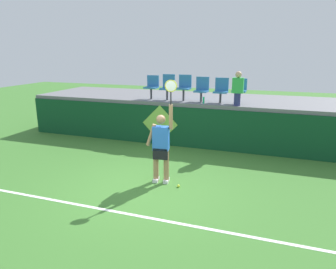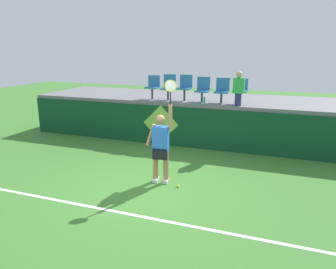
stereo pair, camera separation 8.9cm
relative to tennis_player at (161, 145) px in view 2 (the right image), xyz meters
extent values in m
plane|color=#3D752D|center=(-0.18, -0.46, -0.94)|extent=(40.00, 40.00, 0.00)
cube|color=#0F4223|center=(-0.18, 3.03, -0.27)|extent=(12.28, 0.20, 1.34)
cube|color=slate|center=(-0.18, 4.53, 0.46)|extent=(12.28, 3.10, 0.12)
cube|color=white|center=(-0.18, -1.71, -0.94)|extent=(11.05, 0.08, 0.01)
cube|color=white|center=(-0.13, -0.02, -0.90)|extent=(0.16, 0.27, 0.08)
cube|color=white|center=(0.12, 0.02, -0.90)|extent=(0.16, 0.27, 0.08)
cylinder|color=#A87A56|center=(-0.13, -0.02, -0.53)|extent=(0.13, 0.13, 0.83)
cylinder|color=#A87A56|center=(0.12, 0.02, -0.53)|extent=(0.13, 0.13, 0.83)
cube|color=black|center=(-0.01, 0.00, -0.20)|extent=(0.39, 0.27, 0.28)
cube|color=blue|center=(-0.01, 0.00, 0.17)|extent=(0.41, 0.27, 0.58)
sphere|color=#A87A56|center=(-0.01, 0.00, 0.63)|extent=(0.22, 0.22, 0.22)
cylinder|color=#A87A56|center=(-0.24, -0.03, 0.24)|extent=(0.27, 0.13, 0.55)
cylinder|color=#A87A56|center=(0.23, 0.03, 0.70)|extent=(0.09, 0.09, 0.58)
cylinder|color=black|center=(0.23, 0.03, 1.14)|extent=(0.03, 0.03, 0.30)
torus|color=gold|center=(0.23, 0.03, 1.42)|extent=(0.28, 0.06, 0.28)
ellipsoid|color=silver|center=(0.23, 0.03, 1.42)|extent=(0.24, 0.05, 0.24)
sphere|color=#D1E533|center=(0.50, -0.17, -0.91)|extent=(0.07, 0.07, 0.07)
cylinder|color=#26B272|center=(0.27, 3.23, 0.63)|extent=(0.06, 0.06, 0.21)
cylinder|color=#38383D|center=(-1.70, 3.53, 0.71)|extent=(0.07, 0.07, 0.38)
cube|color=#2D70B2|center=(-1.70, 3.53, 0.93)|extent=(0.44, 0.42, 0.05)
cube|color=#2D70B2|center=(-1.70, 3.72, 1.15)|extent=(0.44, 0.04, 0.39)
cylinder|color=#38383D|center=(-1.10, 3.53, 0.70)|extent=(0.07, 0.07, 0.36)
cube|color=#2D70B2|center=(-1.10, 3.53, 0.91)|extent=(0.44, 0.42, 0.05)
cube|color=#2D70B2|center=(-1.10, 3.72, 1.16)|extent=(0.44, 0.04, 0.46)
cylinder|color=#38383D|center=(-0.51, 3.53, 0.72)|extent=(0.07, 0.07, 0.40)
cube|color=#2D70B2|center=(-0.51, 3.53, 0.94)|extent=(0.44, 0.42, 0.05)
cube|color=#2D70B2|center=(-0.51, 3.72, 1.18)|extent=(0.44, 0.04, 0.43)
cylinder|color=#38383D|center=(0.11, 3.53, 0.68)|extent=(0.07, 0.07, 0.33)
cube|color=#2D70B2|center=(0.11, 3.53, 0.87)|extent=(0.44, 0.42, 0.05)
cube|color=#2D70B2|center=(0.11, 3.72, 1.12)|extent=(0.44, 0.04, 0.44)
cylinder|color=#38383D|center=(0.76, 3.53, 0.68)|extent=(0.07, 0.07, 0.33)
cube|color=#2D70B2|center=(0.76, 3.53, 0.87)|extent=(0.44, 0.42, 0.05)
cube|color=#2D70B2|center=(0.76, 3.72, 1.11)|extent=(0.44, 0.04, 0.43)
cylinder|color=#38383D|center=(1.35, 3.53, 0.71)|extent=(0.07, 0.07, 0.39)
cube|color=#2D70B2|center=(1.35, 3.53, 0.93)|extent=(0.44, 0.42, 0.05)
cube|color=#2D70B2|center=(1.35, 3.72, 1.14)|extent=(0.44, 0.04, 0.36)
cylinder|color=navy|center=(1.35, 3.18, 0.72)|extent=(0.20, 0.20, 0.39)
cube|color=green|center=(1.35, 3.18, 1.15)|extent=(0.34, 0.20, 0.47)
sphere|color=#DBAD84|center=(1.35, 3.18, 1.48)|extent=(0.20, 0.20, 0.20)
cube|color=#0F4223|center=(-1.15, 2.92, -0.94)|extent=(0.90, 0.01, 0.00)
plane|color=#8CC64C|center=(-1.15, 2.92, -0.21)|extent=(1.27, 0.00, 1.27)
camera|label=1|loc=(2.54, -6.73, 2.22)|focal=33.48mm
camera|label=2|loc=(2.63, -6.70, 2.22)|focal=33.48mm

